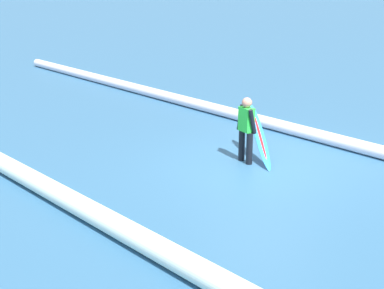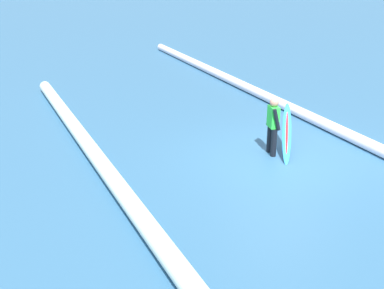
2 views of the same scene
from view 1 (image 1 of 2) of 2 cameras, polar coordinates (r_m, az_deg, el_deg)
The scene contains 5 objects.
ground_plane at distance 11.80m, azimuth 7.32°, elevation -2.30°, with size 157.61×157.61×0.00m, color #316188.
surfer at distance 11.77m, azimuth 5.70°, elevation 1.89°, with size 0.51×0.28×1.45m.
surfboard at distance 12.08m, azimuth 7.12°, elevation 0.86°, with size 1.47×1.01×1.09m.
wave_crest_foreground at distance 15.06m, azimuth 5.42°, elevation 2.96°, with size 0.31×0.31×23.53m, color white.
wave_crest_midground at distance 8.58m, azimuth -6.59°, elevation -9.17°, with size 0.37×0.37×19.02m, color white.
Camera 1 is at (-7.26, 8.34, 4.13)m, focal length 50.90 mm.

